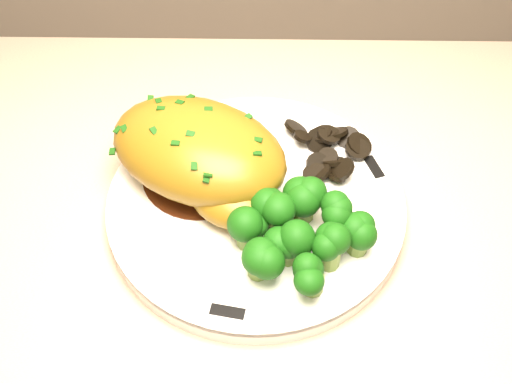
{
  "coord_description": "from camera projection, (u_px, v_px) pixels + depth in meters",
  "views": [
    {
      "loc": [
        -0.14,
        1.36,
        1.35
      ],
      "look_at": [
        -0.15,
        1.72,
        0.91
      ],
      "focal_mm": 45.0,
      "sensor_mm": 36.0,
      "label": 1
    }
  ],
  "objects": [
    {
      "name": "mushroom_pile",
      "position": [
        307.0,
        155.0,
        0.61
      ],
      "size": [
        0.1,
        0.07,
        0.03
      ],
      "color": "black",
      "rests_on": "plate"
    },
    {
      "name": "broccoli_florets",
      "position": [
        301.0,
        234.0,
        0.53
      ],
      "size": [
        0.12,
        0.1,
        0.04
      ],
      "rotation": [
        0.0,
        0.0,
        0.42
      ],
      "color": "olive",
      "rests_on": "plate"
    },
    {
      "name": "rim_accent_2",
      "position": [
        227.0,
        312.0,
        0.51
      ],
      "size": [
        0.03,
        0.01,
        0.0
      ],
      "primitive_type": "cube",
      "rotation": [
        0.0,
        0.0,
        6.1
      ],
      "color": "black",
      "rests_on": "plate"
    },
    {
      "name": "rim_accent_0",
      "position": [
        374.0,
        167.0,
        0.6
      ],
      "size": [
        0.02,
        0.03,
        0.0
      ],
      "primitive_type": "cube",
      "rotation": [
        0.0,
        0.0,
        1.92
      ],
      "color": "black",
      "rests_on": "plate"
    },
    {
      "name": "rim_accent_1",
      "position": [
        166.0,
        137.0,
        0.63
      ],
      "size": [
        0.03,
        0.03,
        0.0
      ],
      "primitive_type": "cube",
      "rotation": [
        0.0,
        0.0,
        4.01
      ],
      "color": "black",
      "rests_on": "plate"
    },
    {
      "name": "plate",
      "position": [
        256.0,
        205.0,
        0.59
      ],
      "size": [
        0.28,
        0.28,
        0.02
      ],
      "primitive_type": "cylinder",
      "rotation": [
        0.0,
        0.0,
        -0.05
      ],
      "color": "white",
      "rests_on": "counter"
    },
    {
      "name": "chicken_breast",
      "position": [
        202.0,
        156.0,
        0.57
      ],
      "size": [
        0.2,
        0.18,
        0.07
      ],
      "rotation": [
        0.0,
        0.0,
        -0.45
      ],
      "color": "olive",
      "rests_on": "plate"
    },
    {
      "name": "gravy_pool",
      "position": [
        201.0,
        174.0,
        0.6
      ],
      "size": [
        0.11,
        0.11,
        0.0
      ],
      "primitive_type": "cylinder",
      "color": "#3F1A0B",
      "rests_on": "plate"
    }
  ]
}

